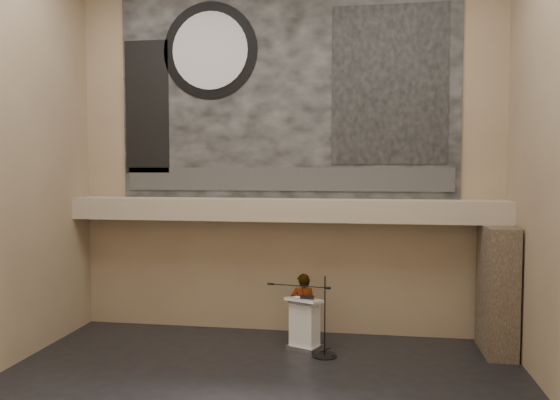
# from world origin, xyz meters

# --- Properties ---
(floor) EXTENTS (10.00, 10.00, 0.00)m
(floor) POSITION_xyz_m (0.00, 0.00, 0.00)
(floor) COLOR black
(floor) RESTS_ON ground
(wall_back) EXTENTS (10.00, 0.02, 8.50)m
(wall_back) POSITION_xyz_m (0.00, 4.00, 4.25)
(wall_back) COLOR #90745B
(wall_back) RESTS_ON floor
(wall_front) EXTENTS (10.00, 0.02, 8.50)m
(wall_front) POSITION_xyz_m (0.00, -4.00, 4.25)
(wall_front) COLOR #90745B
(wall_front) RESTS_ON floor
(soffit) EXTENTS (10.00, 0.80, 0.50)m
(soffit) POSITION_xyz_m (0.00, 3.60, 2.95)
(soffit) COLOR tan
(soffit) RESTS_ON wall_back
(sprinkler_left) EXTENTS (0.04, 0.04, 0.06)m
(sprinkler_left) POSITION_xyz_m (-1.60, 3.55, 2.67)
(sprinkler_left) COLOR #B2893D
(sprinkler_left) RESTS_ON soffit
(sprinkler_right) EXTENTS (0.04, 0.04, 0.06)m
(sprinkler_right) POSITION_xyz_m (1.90, 3.55, 2.67)
(sprinkler_right) COLOR #B2893D
(sprinkler_right) RESTS_ON soffit
(banner) EXTENTS (8.00, 0.05, 5.00)m
(banner) POSITION_xyz_m (0.00, 3.97, 5.70)
(banner) COLOR black
(banner) RESTS_ON wall_back
(banner_text_strip) EXTENTS (7.76, 0.02, 0.55)m
(banner_text_strip) POSITION_xyz_m (0.00, 3.93, 3.65)
(banner_text_strip) COLOR #303030
(banner_text_strip) RESTS_ON banner
(banner_clock_rim) EXTENTS (2.30, 0.02, 2.30)m
(banner_clock_rim) POSITION_xyz_m (-1.80, 3.93, 6.70)
(banner_clock_rim) COLOR black
(banner_clock_rim) RESTS_ON banner
(banner_clock_face) EXTENTS (1.84, 0.02, 1.84)m
(banner_clock_face) POSITION_xyz_m (-1.80, 3.91, 6.70)
(banner_clock_face) COLOR silver
(banner_clock_face) RESTS_ON banner
(banner_building_print) EXTENTS (2.60, 0.02, 3.60)m
(banner_building_print) POSITION_xyz_m (2.40, 3.93, 5.80)
(banner_building_print) COLOR black
(banner_building_print) RESTS_ON banner
(banner_brick_print) EXTENTS (1.10, 0.02, 3.20)m
(banner_brick_print) POSITION_xyz_m (-3.40, 3.93, 5.40)
(banner_brick_print) COLOR black
(banner_brick_print) RESTS_ON banner
(stone_pier) EXTENTS (0.60, 1.40, 2.70)m
(stone_pier) POSITION_xyz_m (4.65, 3.15, 1.35)
(stone_pier) COLOR #413428
(stone_pier) RESTS_ON floor
(lectern) EXTENTS (0.87, 0.76, 1.13)m
(lectern) POSITION_xyz_m (0.61, 2.77, 0.55)
(lectern) COLOR silver
(lectern) RESTS_ON floor
(binder) EXTENTS (0.32, 0.26, 0.04)m
(binder) POSITION_xyz_m (0.66, 2.79, 1.12)
(binder) COLOR black
(binder) RESTS_ON lectern
(papers) EXTENTS (0.31, 0.36, 0.00)m
(papers) POSITION_xyz_m (0.45, 2.77, 1.10)
(papers) COLOR white
(papers) RESTS_ON lectern
(speaker_person) EXTENTS (0.61, 0.44, 1.58)m
(speaker_person) POSITION_xyz_m (0.54, 3.10, 0.79)
(speaker_person) COLOR beige
(speaker_person) RESTS_ON floor
(mic_stand) EXTENTS (1.50, 0.52, 1.68)m
(mic_stand) POSITION_xyz_m (1.03, 2.35, 0.25)
(mic_stand) COLOR black
(mic_stand) RESTS_ON floor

